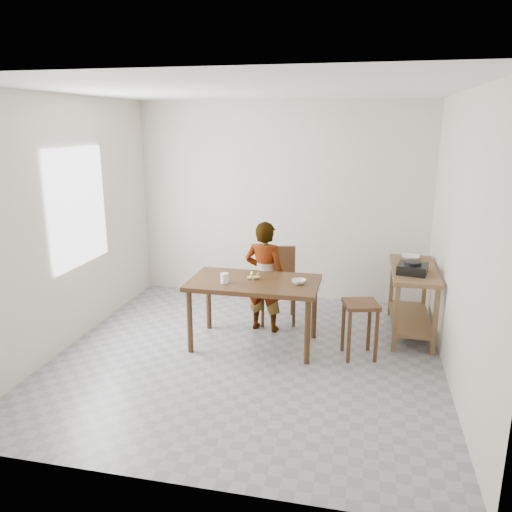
% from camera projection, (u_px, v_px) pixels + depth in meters
% --- Properties ---
extents(floor, '(4.00, 4.00, 0.04)m').
position_uv_depth(floor, '(248.00, 358.00, 5.32)').
color(floor, gray).
rests_on(floor, ground).
extents(ceiling, '(4.00, 4.00, 0.04)m').
position_uv_depth(ceiling, '(247.00, 87.00, 4.60)').
color(ceiling, white).
rests_on(ceiling, wall_back).
extents(wall_back, '(4.00, 0.04, 2.70)m').
position_uv_depth(wall_back, '(281.00, 202.00, 6.87)').
color(wall_back, beige).
rests_on(wall_back, ground).
extents(wall_front, '(4.00, 0.04, 2.70)m').
position_uv_depth(wall_front, '(171.00, 301.00, 3.05)').
color(wall_front, beige).
rests_on(wall_front, ground).
extents(wall_left, '(0.04, 4.00, 2.70)m').
position_uv_depth(wall_left, '(65.00, 224.00, 5.38)').
color(wall_left, beige).
rests_on(wall_left, ground).
extents(wall_right, '(0.04, 4.00, 2.70)m').
position_uv_depth(wall_right, '(463.00, 242.00, 4.54)').
color(wall_right, beige).
rests_on(wall_right, ground).
extents(window_pane, '(0.02, 1.10, 1.30)m').
position_uv_depth(window_pane, '(79.00, 207.00, 5.52)').
color(window_pane, white).
rests_on(window_pane, wall_left).
extents(dining_table, '(1.40, 0.80, 0.75)m').
position_uv_depth(dining_table, '(254.00, 313.00, 5.50)').
color(dining_table, '#412713').
rests_on(dining_table, floor).
extents(prep_counter, '(0.50, 1.20, 0.80)m').
position_uv_depth(prep_counter, '(411.00, 301.00, 5.79)').
color(prep_counter, brown).
rests_on(prep_counter, floor).
extents(child, '(0.52, 0.38, 1.32)m').
position_uv_depth(child, '(265.00, 277.00, 5.83)').
color(child, silver).
rests_on(child, floor).
extents(dining_chair, '(0.52, 0.52, 0.91)m').
position_uv_depth(dining_chair, '(278.00, 286.00, 6.15)').
color(dining_chair, '#412713').
rests_on(dining_chair, floor).
extents(stool, '(0.42, 0.42, 0.61)m').
position_uv_depth(stool, '(359.00, 330.00, 5.23)').
color(stool, '#412713').
rests_on(stool, floor).
extents(glass_tumbler, '(0.11, 0.11, 0.11)m').
position_uv_depth(glass_tumbler, '(225.00, 278.00, 5.31)').
color(glass_tumbler, white).
rests_on(glass_tumbler, dining_table).
extents(small_bowl, '(0.17, 0.17, 0.05)m').
position_uv_depth(small_bowl, '(299.00, 282.00, 5.29)').
color(small_bowl, silver).
rests_on(small_bowl, dining_table).
extents(banana, '(0.18, 0.15, 0.06)m').
position_uv_depth(banana, '(254.00, 277.00, 5.43)').
color(banana, yellow).
rests_on(banana, dining_table).
extents(serving_bowl, '(0.24, 0.24, 0.06)m').
position_uv_depth(serving_bowl, '(410.00, 258.00, 6.02)').
color(serving_bowl, silver).
rests_on(serving_bowl, prep_counter).
extents(gas_burner, '(0.36, 0.36, 0.10)m').
position_uv_depth(gas_burner, '(412.00, 269.00, 5.48)').
color(gas_burner, black).
rests_on(gas_burner, prep_counter).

